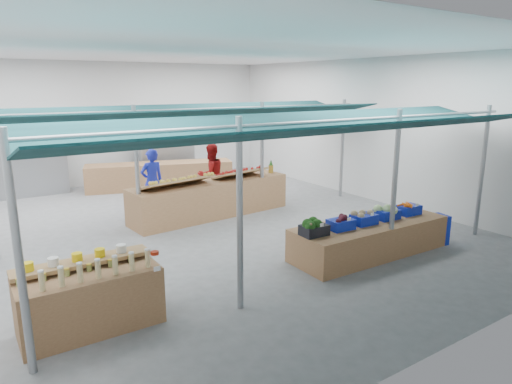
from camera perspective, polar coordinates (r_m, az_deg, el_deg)
floor at (r=11.16m, az=-8.46°, el=-4.80°), size 13.00×13.00×0.00m
hall at (r=11.96m, az=-11.90°, el=9.22°), size 13.00×13.00×13.00m
pole_grid at (r=9.59m, az=-0.24°, el=3.52°), size 10.00×4.60×3.00m
awnings at (r=9.47m, az=-0.25°, el=9.30°), size 9.50×7.08×0.30m
back_shelving_left at (r=15.94m, az=-26.29°, el=3.13°), size 2.00×0.50×2.00m
back_shelving_right at (r=17.09m, az=-11.20°, el=4.86°), size 2.00×0.50×2.00m
bottle_shelf at (r=7.13m, az=-20.09°, el=-12.28°), size 1.93×1.16×1.14m
veg_counter at (r=9.78m, az=13.99°, el=-5.61°), size 3.50×1.23×0.68m
fruit_counter at (r=12.22m, az=-5.63°, el=-0.80°), size 4.48×1.40×0.95m
far_counter at (r=15.77m, az=-11.89°, el=2.04°), size 4.88×2.36×0.87m
crate_stack at (r=10.78m, az=21.41°, el=-4.44°), size 0.60×0.47×0.65m
vendor_left at (r=12.63m, az=-12.85°, el=1.29°), size 0.68×0.47×1.77m
vendor_right at (r=13.36m, az=-5.64°, el=2.21°), size 0.91×0.74×1.77m
crate_broccoli at (r=8.64m, az=7.28°, el=-4.37°), size 0.51×0.41×0.35m
crate_beets at (r=9.08m, az=10.57°, el=-3.78°), size 0.51×0.41×0.29m
crate_celeriac at (r=9.50m, az=13.35°, el=-3.08°), size 0.51×0.41×0.31m
crate_cabbage at (r=9.98m, az=16.07°, el=-2.37°), size 0.51×0.41×0.35m
crate_carrots at (r=10.50m, az=18.51°, el=-2.04°), size 0.51×0.41×0.29m
sparrow at (r=8.43m, az=7.01°, el=-4.18°), size 0.12×0.09×0.11m
pole_ribbon at (r=6.72m, az=-12.52°, el=-7.63°), size 0.12×0.12×0.28m
apple_heap_yellow at (r=11.47m, az=-9.83°, el=1.40°), size 1.99×1.00×0.27m
apple_heap_red at (r=12.50m, az=-2.00°, el=2.56°), size 1.59×0.93×0.27m
pineapple at (r=13.17m, az=1.87°, el=3.19°), size 0.14×0.14×0.39m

